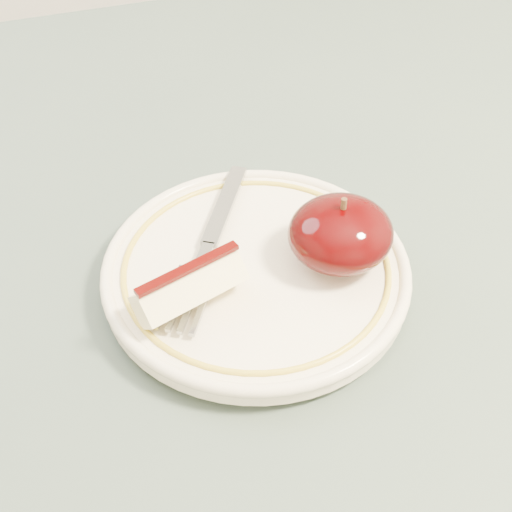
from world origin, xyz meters
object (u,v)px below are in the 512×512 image
object	(u,v)px
table	(253,343)
apple_half	(340,234)
fork	(208,246)
plate	(256,270)

from	to	relation	value
table	apple_half	distance (m)	0.14
apple_half	fork	distance (m)	0.09
table	fork	distance (m)	0.11
apple_half	fork	world-z (taller)	apple_half
table	plate	world-z (taller)	plate
table	plate	xyz separation A→B (m)	(-0.00, -0.02, 0.10)
fork	apple_half	bearing A→B (deg)	-81.00
plate	apple_half	distance (m)	0.06
apple_half	fork	xyz separation A→B (m)	(-0.08, 0.03, -0.02)
table	plate	size ratio (longest dim) A/B	4.20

